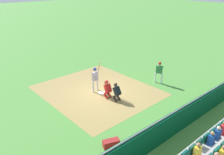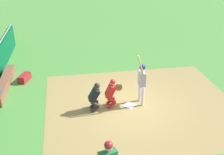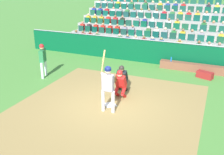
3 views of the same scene
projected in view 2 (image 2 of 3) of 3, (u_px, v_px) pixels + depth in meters
name	position (u px, v px, depth m)	size (l,w,h in m)	color
ground_plane	(130.00, 106.00, 12.46)	(160.00, 160.00, 0.00)	#4A8638
infield_dirt_patch	(141.00, 105.00, 12.53)	(7.11, 8.15, 0.01)	olive
home_plate_marker	(130.00, 105.00, 12.46)	(0.44, 0.44, 0.02)	white
batter_at_plate	(142.00, 79.00, 12.16)	(0.58, 0.44, 2.35)	silver
catcher_crouching	(112.00, 91.00, 12.13)	(0.46, 0.71, 1.29)	red
home_plate_umpire	(95.00, 95.00, 11.87)	(0.48, 0.51, 1.26)	#2A2421
dugout_bench	(5.00, 84.00, 13.84)	(3.72, 0.40, 0.44)	brown
water_bottle_on_bench	(0.00, 90.00, 12.57)	(0.07, 0.07, 0.25)	blue
equipment_duffel_bag	(25.00, 78.00, 14.56)	(0.81, 0.36, 0.35)	maroon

